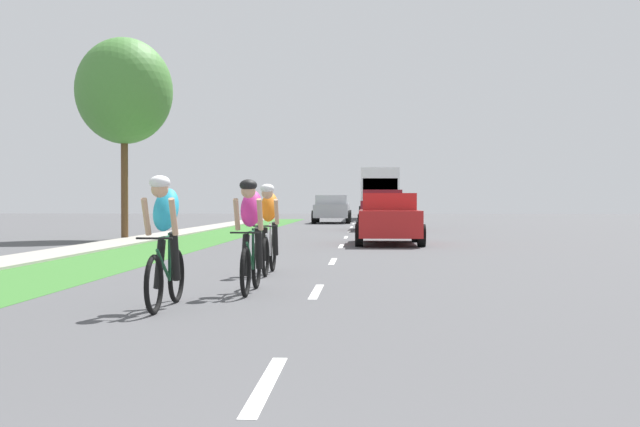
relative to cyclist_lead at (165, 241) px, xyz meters
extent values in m
plane|color=#4C4C4F|center=(1.69, 11.84, -0.81)|extent=(120.00, 120.00, 0.00)
cube|color=#38722D|center=(-3.16, 11.84, -0.81)|extent=(2.40, 70.00, 0.01)
cube|color=#9E998E|center=(-5.08, 11.84, -0.81)|extent=(1.42, 70.00, 0.10)
cube|color=white|center=(1.69, -3.76, -0.81)|extent=(0.12, 1.80, 0.01)
cube|color=white|center=(1.69, 1.84, -0.81)|extent=(0.12, 1.80, 0.01)
cube|color=white|center=(1.69, 7.44, -0.81)|extent=(0.12, 1.80, 0.01)
cube|color=white|center=(1.69, 13.04, -0.81)|extent=(0.12, 1.80, 0.01)
cube|color=white|center=(1.69, 18.64, -0.81)|extent=(0.12, 1.80, 0.01)
cube|color=white|center=(1.69, 24.24, -0.81)|extent=(0.12, 1.80, 0.01)
cube|color=white|center=(1.69, 29.84, -0.81)|extent=(0.12, 1.80, 0.01)
cube|color=white|center=(1.69, 35.44, -0.81)|extent=(0.12, 1.80, 0.01)
cube|color=white|center=(1.69, 41.04, -0.81)|extent=(0.12, 1.80, 0.01)
torus|color=black|center=(0.00, 0.55, -0.47)|extent=(0.06, 0.68, 0.68)
torus|color=black|center=(0.00, -0.49, -0.47)|extent=(0.06, 0.68, 0.68)
cylinder|color=#194C2D|center=(0.00, -0.07, -0.29)|extent=(0.04, 0.59, 0.43)
cylinder|color=#194C2D|center=(0.00, 0.21, -0.19)|extent=(0.04, 0.04, 0.55)
cylinder|color=#194C2D|center=(0.00, -0.02, 0.04)|extent=(0.03, 0.55, 0.03)
cylinder|color=black|center=(0.00, -0.47, 0.05)|extent=(0.42, 0.02, 0.02)
ellipsoid|color=#26A5CC|center=(0.00, 0.05, 0.37)|extent=(0.30, 0.54, 0.63)
sphere|color=tan|center=(0.00, -0.23, 0.61)|extent=(0.20, 0.20, 0.20)
ellipsoid|color=white|center=(0.00, -0.23, 0.69)|extent=(0.24, 0.28, 0.16)
cylinder|color=tan|center=(-0.16, -0.23, 0.29)|extent=(0.07, 0.26, 0.45)
cylinder|color=tan|center=(0.16, -0.23, 0.29)|extent=(0.07, 0.26, 0.45)
cylinder|color=black|center=(-0.10, 0.13, -0.29)|extent=(0.10, 0.30, 0.60)
cylinder|color=black|center=(0.10, 0.08, -0.19)|extent=(0.10, 0.25, 0.61)
torus|color=black|center=(0.79, 2.21, -0.47)|extent=(0.06, 0.68, 0.68)
torus|color=black|center=(0.79, 1.17, -0.47)|extent=(0.06, 0.68, 0.68)
cylinder|color=#194C2D|center=(0.79, 1.59, -0.29)|extent=(0.04, 0.59, 0.43)
cylinder|color=#194C2D|center=(0.79, 1.87, -0.19)|extent=(0.04, 0.04, 0.55)
cylinder|color=#194C2D|center=(0.79, 1.64, 0.04)|extent=(0.03, 0.55, 0.03)
cylinder|color=black|center=(0.79, 1.19, 0.05)|extent=(0.42, 0.02, 0.02)
ellipsoid|color=#CC2D8C|center=(0.79, 1.71, 0.37)|extent=(0.30, 0.54, 0.63)
sphere|color=tan|center=(0.79, 1.43, 0.61)|extent=(0.20, 0.20, 0.20)
ellipsoid|color=black|center=(0.79, 1.43, 0.69)|extent=(0.24, 0.28, 0.16)
cylinder|color=tan|center=(0.63, 1.43, 0.29)|extent=(0.07, 0.26, 0.45)
cylinder|color=tan|center=(0.95, 1.43, 0.29)|extent=(0.07, 0.26, 0.45)
cylinder|color=black|center=(0.69, 1.79, -0.29)|extent=(0.10, 0.30, 0.60)
cylinder|color=black|center=(0.89, 1.74, -0.19)|extent=(0.10, 0.25, 0.61)
torus|color=black|center=(0.69, 5.00, -0.47)|extent=(0.06, 0.68, 0.68)
torus|color=black|center=(0.69, 3.96, -0.47)|extent=(0.06, 0.68, 0.68)
cylinder|color=silver|center=(0.69, 4.38, -0.29)|extent=(0.04, 0.59, 0.43)
cylinder|color=silver|center=(0.69, 4.66, -0.19)|extent=(0.04, 0.04, 0.55)
cylinder|color=silver|center=(0.69, 4.43, 0.04)|extent=(0.03, 0.55, 0.03)
cylinder|color=black|center=(0.69, 3.98, 0.05)|extent=(0.42, 0.02, 0.02)
ellipsoid|color=orange|center=(0.69, 4.50, 0.37)|extent=(0.30, 0.54, 0.63)
sphere|color=tan|center=(0.69, 4.22, 0.61)|extent=(0.20, 0.20, 0.20)
ellipsoid|color=white|center=(0.69, 4.22, 0.69)|extent=(0.24, 0.28, 0.16)
cylinder|color=tan|center=(0.53, 4.22, 0.29)|extent=(0.07, 0.26, 0.45)
cylinder|color=tan|center=(0.85, 4.22, 0.29)|extent=(0.07, 0.26, 0.45)
cylinder|color=black|center=(0.59, 4.58, -0.29)|extent=(0.10, 0.30, 0.60)
cylinder|color=black|center=(0.79, 4.53, -0.19)|extent=(0.10, 0.25, 0.61)
cube|color=red|center=(3.08, 14.31, -0.17)|extent=(1.76, 4.30, 0.76)
cube|color=red|center=(3.08, 14.46, 0.45)|extent=(1.55, 2.24, 0.52)
cube|color=#1E2833|center=(3.08, 13.50, 0.43)|extent=(1.44, 0.08, 0.44)
cylinder|color=black|center=(2.20, 12.98, -0.49)|extent=(0.22, 0.64, 0.64)
cylinder|color=black|center=(3.96, 12.98, -0.49)|extent=(0.22, 0.64, 0.64)
cylinder|color=black|center=(2.20, 15.65, -0.49)|extent=(0.22, 0.64, 0.64)
cylinder|color=black|center=(3.96, 15.65, -0.49)|extent=(0.22, 0.64, 0.64)
cube|color=maroon|center=(3.12, 25.99, 0.00)|extent=(1.90, 4.70, 1.00)
cube|color=maroon|center=(3.12, 26.19, 0.72)|extent=(1.71, 2.91, 0.52)
cube|color=#1E2833|center=(3.12, 24.93, 0.60)|extent=(1.56, 0.08, 0.44)
cylinder|color=black|center=(2.17, 24.58, -0.45)|extent=(0.25, 0.72, 0.72)
cylinder|color=black|center=(4.07, 24.58, -0.45)|extent=(0.25, 0.72, 0.72)
cylinder|color=black|center=(2.17, 27.40, -0.45)|extent=(0.25, 0.72, 0.72)
cylinder|color=black|center=(4.07, 27.40, -0.45)|extent=(0.25, 0.72, 0.72)
cube|color=#A5A8AD|center=(0.40, 37.23, -0.09)|extent=(1.96, 5.10, 0.76)
cube|color=#A5A8AD|center=(0.40, 36.47, 0.51)|extent=(1.80, 1.78, 0.64)
cube|color=#1E2833|center=(0.40, 35.75, 0.49)|extent=(1.67, 0.08, 0.52)
cube|color=#A5A8AD|center=(-0.50, 38.25, 0.21)|extent=(0.08, 2.81, 0.40)
cube|color=#A5A8AD|center=(1.31, 38.25, 0.21)|extent=(0.08, 2.81, 0.40)
cube|color=#A5A8AD|center=(0.40, 39.74, 0.21)|extent=(1.80, 0.08, 0.40)
cylinder|color=black|center=(-0.58, 35.70, -0.43)|extent=(0.26, 0.76, 0.76)
cylinder|color=black|center=(1.38, 35.70, -0.43)|extent=(0.26, 0.76, 0.76)
cylinder|color=black|center=(-0.58, 38.76, -0.43)|extent=(0.26, 0.76, 0.76)
cylinder|color=black|center=(1.38, 38.76, -0.43)|extent=(0.26, 0.76, 0.76)
cube|color=silver|center=(3.34, 47.20, 1.12)|extent=(2.50, 11.60, 3.10)
cube|color=#1E2833|center=(3.34, 47.20, 1.52)|extent=(2.52, 10.67, 0.64)
cube|color=#1E2833|center=(3.34, 41.43, 1.37)|extent=(2.25, 0.06, 1.20)
cylinder|color=black|center=(2.09, 43.43, -0.33)|extent=(0.28, 0.96, 0.96)
cylinder|color=black|center=(4.59, 43.43, -0.33)|extent=(0.28, 0.96, 0.96)
cylinder|color=black|center=(2.09, 50.39, -0.33)|extent=(0.28, 0.96, 0.96)
cylinder|color=black|center=(4.59, 50.39, -0.33)|extent=(0.28, 0.96, 0.96)
cylinder|color=brown|center=(-5.81, 17.00, 1.05)|extent=(0.24, 0.24, 3.73)
ellipsoid|color=#478438|center=(-5.81, 17.00, 4.22)|extent=(3.27, 3.27, 3.60)
camera|label=1|loc=(2.38, -9.16, 0.46)|focal=43.89mm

